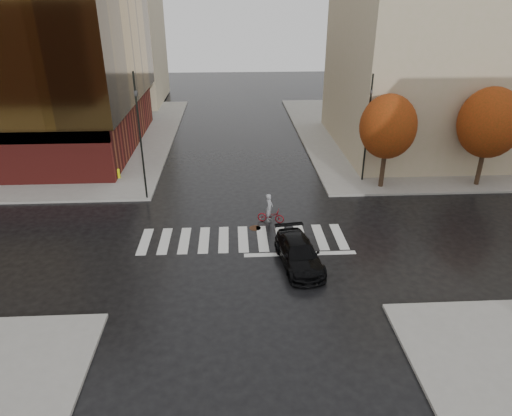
# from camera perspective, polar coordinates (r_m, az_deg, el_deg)

# --- Properties ---
(ground) EXTENTS (120.00, 120.00, 0.00)m
(ground) POSITION_cam_1_polar(r_m,az_deg,el_deg) (25.45, -1.60, -4.44)
(ground) COLOR black
(ground) RESTS_ON ground
(sidewalk_nw) EXTENTS (30.00, 30.00, 0.15)m
(sidewalk_nw) POSITION_cam_1_polar(r_m,az_deg,el_deg) (49.33, -27.82, 7.70)
(sidewalk_nw) COLOR gray
(sidewalk_nw) RESTS_ON ground
(sidewalk_ne) EXTENTS (30.00, 30.00, 0.15)m
(sidewalk_ne) POSITION_cam_1_polar(r_m,az_deg,el_deg) (49.75, 22.88, 8.77)
(sidewalk_ne) COLOR gray
(sidewalk_ne) RESTS_ON ground
(crosswalk) EXTENTS (12.00, 3.00, 0.01)m
(crosswalk) POSITION_cam_1_polar(r_m,az_deg,el_deg) (25.88, -1.63, -3.88)
(crosswalk) COLOR silver
(crosswalk) RESTS_ON ground
(building_ne_tan) EXTENTS (16.00, 16.00, 18.00)m
(building_ne_tan) POSITION_cam_1_polar(r_m,az_deg,el_deg) (42.95, 22.20, 18.99)
(building_ne_tan) COLOR tan
(building_ne_tan) RESTS_ON sidewalk_ne
(building_nw_far) EXTENTS (14.00, 12.00, 20.00)m
(building_nw_far) POSITION_cam_1_polar(r_m,az_deg,el_deg) (61.12, -19.23, 21.78)
(building_nw_far) COLOR tan
(building_nw_far) RESTS_ON sidewalk_nw
(tree_ne_a) EXTENTS (3.80, 3.80, 6.50)m
(tree_ne_a) POSITION_cam_1_polar(r_m,az_deg,el_deg) (32.34, 16.17, 9.72)
(tree_ne_a) COLOR black
(tree_ne_a) RESTS_ON sidewalk_ne
(tree_ne_b) EXTENTS (4.20, 4.20, 6.89)m
(tree_ne_b) POSITION_cam_1_polar(r_m,az_deg,el_deg) (35.20, 27.19, 9.44)
(tree_ne_b) COLOR black
(tree_ne_b) RESTS_ON sidewalk_ne
(sedan) EXTENTS (2.42, 4.74, 1.32)m
(sedan) POSITION_cam_1_polar(r_m,az_deg,el_deg) (23.32, 5.39, -5.68)
(sedan) COLOR black
(sedan) RESTS_ON ground
(cyclist) EXTENTS (1.72, 1.02, 1.85)m
(cyclist) POSITION_cam_1_polar(r_m,az_deg,el_deg) (27.44, 1.79, -0.60)
(cyclist) COLOR maroon
(cyclist) RESTS_ON ground
(traffic_light_nw) EXTENTS (0.25, 0.22, 8.24)m
(traffic_light_nw) POSITION_cam_1_polar(r_m,az_deg,el_deg) (29.96, -14.39, 9.73)
(traffic_light_nw) COLOR black
(traffic_light_nw) RESTS_ON sidewalk_nw
(traffic_light_ne) EXTENTS (0.21, 0.23, 7.59)m
(traffic_light_ne) POSITION_cam_1_polar(r_m,az_deg,el_deg) (33.18, 13.84, 10.46)
(traffic_light_ne) COLOR black
(traffic_light_ne) RESTS_ON sidewalk_ne
(fire_hydrant) EXTENTS (0.26, 0.26, 0.73)m
(fire_hydrant) POSITION_cam_1_polar(r_m,az_deg,el_deg) (35.31, -16.84, 4.23)
(fire_hydrant) COLOR yellow
(fire_hydrant) RESTS_ON sidewalk_nw
(manhole) EXTENTS (0.88, 0.88, 0.01)m
(manhole) POSITION_cam_1_polar(r_m,az_deg,el_deg) (27.02, -0.10, -2.52)
(manhole) COLOR #422817
(manhole) RESTS_ON ground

